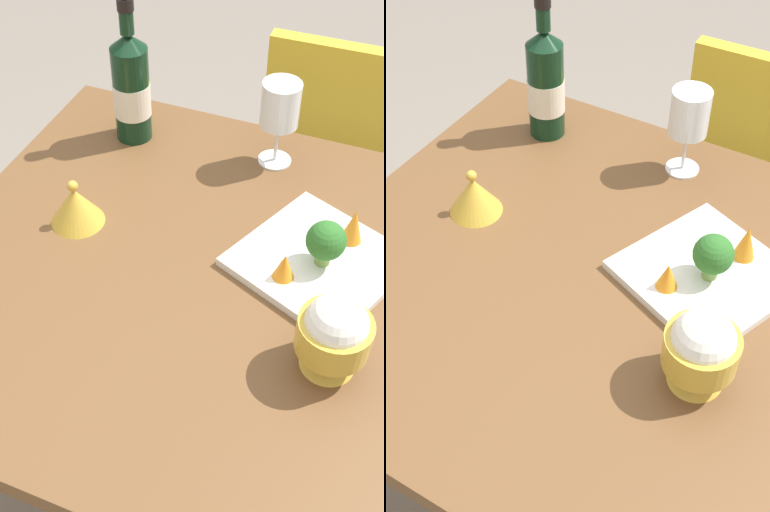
{
  "view_description": "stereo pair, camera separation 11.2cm",
  "coord_description": "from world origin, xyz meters",
  "views": [
    {
      "loc": [
        0.73,
        0.29,
        1.57
      ],
      "look_at": [
        0.0,
        0.0,
        0.77
      ],
      "focal_mm": 46.62,
      "sensor_mm": 36.0,
      "label": 1
    },
    {
      "loc": [
        0.68,
        0.4,
        1.57
      ],
      "look_at": [
        0.0,
        0.0,
        0.77
      ],
      "focal_mm": 46.62,
      "sensor_mm": 36.0,
      "label": 2
    }
  ],
  "objects": [
    {
      "name": "wine_bottle",
      "position": [
        -0.32,
        -0.26,
        0.85
      ],
      "size": [
        0.08,
        0.08,
        0.3
      ],
      "color": "black",
      "rests_on": "dining_table"
    },
    {
      "name": "carrot_garnish_left",
      "position": [
        -0.16,
        0.24,
        0.78
      ],
      "size": [
        0.04,
        0.04,
        0.07
      ],
      "color": "orange",
      "rests_on": "serving_plate"
    },
    {
      "name": "carrot_garnish_right",
      "position": [
        -0.03,
        0.15,
        0.78
      ],
      "size": [
        0.04,
        0.04,
        0.05
      ],
      "color": "orange",
      "rests_on": "serving_plate"
    },
    {
      "name": "wine_glass",
      "position": [
        -0.34,
        0.04,
        0.86
      ],
      "size": [
        0.08,
        0.08,
        0.18
      ],
      "color": "white",
      "rests_on": "dining_table"
    },
    {
      "name": "dining_table",
      "position": [
        0.0,
        0.0,
        0.65
      ],
      "size": [
        0.91,
        0.91,
        0.74
      ],
      "color": "brown",
      "rests_on": "ground_plane"
    },
    {
      "name": "ground_plane",
      "position": [
        0.0,
        0.0,
        0.0
      ],
      "size": [
        8.0,
        8.0,
        0.0
      ],
      "primitive_type": "plane",
      "color": "gray"
    },
    {
      "name": "rice_bowl",
      "position": [
        0.11,
        0.26,
        0.81
      ],
      "size": [
        0.11,
        0.11,
        0.14
      ],
      "color": "gold",
      "rests_on": "dining_table"
    },
    {
      "name": "rice_bowl_lid",
      "position": [
        -0.03,
        -0.24,
        0.77
      ],
      "size": [
        0.1,
        0.1,
        0.09
      ],
      "color": "gold",
      "rests_on": "dining_table"
    },
    {
      "name": "broccoli_floret",
      "position": [
        -0.08,
        0.21,
        0.8
      ],
      "size": [
        0.07,
        0.07,
        0.09
      ],
      "color": "#729E4C",
      "rests_on": "serving_plate"
    },
    {
      "name": "chair_near_window",
      "position": [
        -0.73,
        0.13,
        0.53
      ],
      "size": [
        0.41,
        0.41,
        0.85
      ],
      "rotation": [
        0.0,
        0.0,
        1.59
      ],
      "color": "gold",
      "rests_on": "ground_plane"
    },
    {
      "name": "serving_plate",
      "position": [
        -0.09,
        0.2,
        0.74
      ],
      "size": [
        0.33,
        0.33,
        0.02
      ],
      "rotation": [
        0.0,
        0.0,
        -0.4
      ],
      "color": "white",
      "rests_on": "dining_table"
    }
  ]
}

